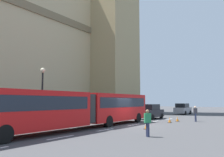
% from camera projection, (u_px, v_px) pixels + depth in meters
% --- Properties ---
extents(ground_plane, '(160.00, 160.00, 0.00)m').
position_uv_depth(ground_plane, '(132.00, 125.00, 21.58)').
color(ground_plane, '#424244').
extents(lane_centre_marking, '(29.80, 0.16, 0.01)m').
position_uv_depth(lane_centre_marking, '(105.00, 130.00, 18.13)').
color(lane_centre_marking, silver).
rests_on(lane_centre_marking, ground_plane).
extents(articulated_bus, '(18.14, 2.54, 2.90)m').
position_uv_depth(articulated_bus, '(82.00, 107.00, 19.04)').
color(articulated_bus, red).
rests_on(articulated_bus, ground_plane).
extents(sedan_lead, '(4.40, 1.86, 1.85)m').
position_uv_depth(sedan_lead, '(151.00, 112.00, 29.68)').
color(sedan_lead, black).
rests_on(sedan_lead, ground_plane).
extents(sedan_trailing, '(4.40, 1.86, 1.85)m').
position_uv_depth(sedan_trailing, '(183.00, 109.00, 40.28)').
color(sedan_trailing, gray).
rests_on(sedan_trailing, ground_plane).
extents(traffic_cone_west, '(0.36, 0.36, 0.58)m').
position_uv_depth(traffic_cone_west, '(146.00, 126.00, 18.65)').
color(traffic_cone_west, black).
rests_on(traffic_cone_west, ground_plane).
extents(traffic_cone_middle, '(0.36, 0.36, 0.58)m').
position_uv_depth(traffic_cone_middle, '(170.00, 120.00, 24.34)').
color(traffic_cone_middle, black).
rests_on(traffic_cone_middle, ground_plane).
extents(traffic_cone_east, '(0.36, 0.36, 0.58)m').
position_uv_depth(traffic_cone_east, '(177.00, 119.00, 25.80)').
color(traffic_cone_east, black).
rests_on(traffic_cone_east, ground_plane).
extents(street_lamp, '(0.44, 0.44, 5.27)m').
position_uv_depth(street_lamp, '(42.00, 92.00, 21.39)').
color(street_lamp, black).
rests_on(street_lamp, ground_plane).
extents(pedestrian_near_cones, '(0.45, 0.45, 1.69)m').
position_uv_depth(pedestrian_near_cones, '(148.00, 122.00, 14.71)').
color(pedestrian_near_cones, '#262D4C').
rests_on(pedestrian_near_cones, ground_plane).
extents(pedestrian_by_kerb, '(0.38, 0.46, 1.69)m').
position_uv_depth(pedestrian_by_kerb, '(195.00, 113.00, 25.69)').
color(pedestrian_by_kerb, '#262D4C').
rests_on(pedestrian_by_kerb, ground_plane).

